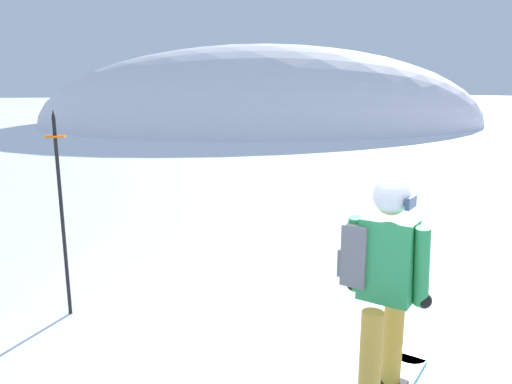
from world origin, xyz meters
TOP-DOWN VIEW (x-y plane):
  - ground_plane at (0.00, 0.00)m, footprint 300.00×300.00m
  - ridge_peak_main at (10.86, 30.00)m, footprint 30.64×27.57m
  - snowboarder_main at (-0.28, -0.24)m, footprint 1.55×1.19m
  - piste_marker_near at (-2.40, 2.12)m, footprint 0.20×0.20m

SIDE VIEW (x-z plane):
  - ground_plane at x=0.00m, z-range 0.00..0.00m
  - ridge_peak_main at x=10.86m, z-range -5.33..5.33m
  - snowboarder_main at x=-0.28m, z-range 0.06..1.78m
  - piste_marker_near at x=-2.40m, z-range 0.14..2.24m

